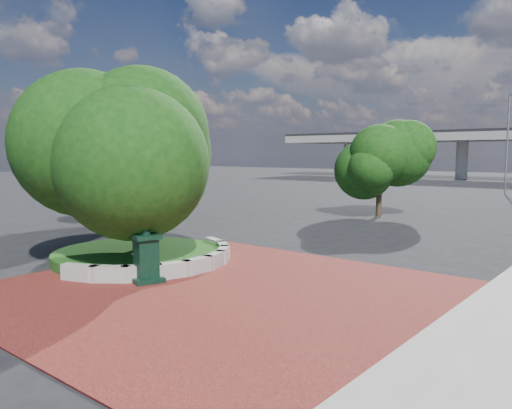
% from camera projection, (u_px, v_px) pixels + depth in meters
% --- Properties ---
extents(ground, '(200.00, 200.00, 0.00)m').
position_uv_depth(ground, '(238.00, 283.00, 15.39)').
color(ground, black).
rests_on(ground, ground).
extents(plaza, '(12.00, 12.00, 0.04)m').
position_uv_depth(plaza, '(216.00, 289.00, 14.62)').
color(plaza, maroon).
rests_on(plaza, ground).
extents(planter_wall, '(2.96, 6.77, 0.54)m').
position_uv_depth(planter_wall, '(179.00, 262.00, 17.08)').
color(planter_wall, '#9E9B93').
rests_on(planter_wall, ground).
extents(grass_bed, '(6.10, 6.10, 0.40)m').
position_uv_depth(grass_bed, '(138.00, 256.00, 18.53)').
color(grass_bed, '#1B4714').
rests_on(grass_bed, ground).
extents(tree_planter, '(5.20, 5.20, 6.33)m').
position_uv_depth(tree_planter, '(135.00, 161.00, 18.17)').
color(tree_planter, '#38281C').
rests_on(tree_planter, ground).
extents(tree_northwest, '(5.60, 5.60, 6.93)m').
position_uv_depth(tree_northwest, '(120.00, 151.00, 27.03)').
color(tree_northwest, '#38281C').
rests_on(tree_northwest, ground).
extents(tree_street, '(4.40, 4.40, 5.45)m').
position_uv_depth(tree_street, '(380.00, 165.00, 31.41)').
color(tree_street, '#38281C').
rests_on(tree_street, ground).
extents(post_clock, '(1.36, 1.36, 5.37)m').
position_uv_depth(post_clock, '(145.00, 188.00, 15.13)').
color(post_clock, black).
rests_on(post_clock, ground).
extents(street_lamp_far, '(2.17, 0.61, 9.72)m').
position_uv_depth(street_lamp_far, '(510.00, 136.00, 48.47)').
color(street_lamp_far, slate).
rests_on(street_lamp_far, ground).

